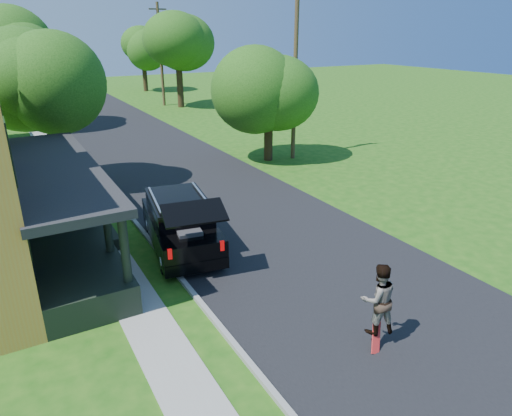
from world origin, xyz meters
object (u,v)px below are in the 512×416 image
skateboarder (378,299)px  utility_pole_near (295,71)px  black_suv (181,224)px  tree_right_near (268,79)px

skateboarder → utility_pole_near: utility_pole_near is taller
black_suv → utility_pole_near: size_ratio=0.56×
tree_right_near → utility_pole_near: size_ratio=0.75×
black_suv → skateboarder: size_ratio=3.01×
black_suv → utility_pole_near: utility_pole_near is taller
skateboarder → tree_right_near: bearing=-96.4°
skateboarder → tree_right_near: tree_right_near is taller
utility_pole_near → skateboarder: bearing=-105.2°
black_suv → tree_right_near: size_ratio=0.75×
skateboarder → black_suv: bearing=-57.6°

